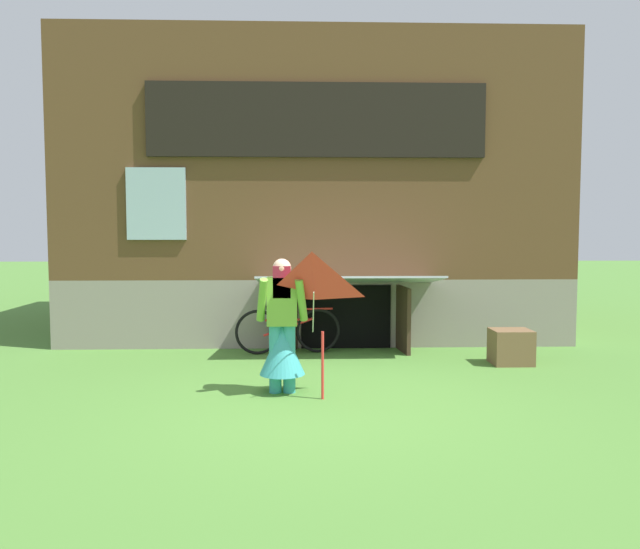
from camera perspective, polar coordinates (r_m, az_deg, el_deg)
The scene contains 6 objects.
ground_plane at distance 6.99m, azimuth 0.41°, elevation -11.36°, with size 60.00×60.00×0.00m, color #4C7F33.
log_house at distance 12.48m, azimuth -0.65°, elevation 7.08°, with size 8.27×6.60×5.01m.
person at distance 7.17m, azimuth -3.47°, elevation -5.69°, with size 0.61×0.52×1.54m.
kite at distance 6.60m, azimuth -0.73°, elevation -1.20°, with size 0.86×0.80×1.56m.
bicycle_red at distance 9.44m, azimuth -2.94°, elevation -5.09°, with size 1.58×0.25×0.72m.
wooden_crate at distance 9.12m, azimuth 17.00°, elevation -6.32°, with size 0.54×0.46×0.48m, color brown.
Camera 1 is at (-0.27, -6.73, 1.87)m, focal length 35.14 mm.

